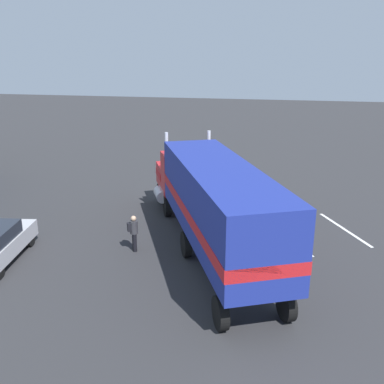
% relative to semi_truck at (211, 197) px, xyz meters
% --- Properties ---
extents(ground_plane, '(120.00, 120.00, 0.00)m').
position_rel_semi_truck_xyz_m(ground_plane, '(6.54, 2.40, -2.52)').
color(ground_plane, '#2D2D30').
extents(lane_stripe_near, '(3.98, 2.17, 0.01)m').
position_rel_semi_truck_xyz_m(lane_stripe_near, '(5.37, -1.10, -2.52)').
color(lane_stripe_near, silver).
rests_on(lane_stripe_near, ground_plane).
extents(lane_stripe_mid, '(4.11, 1.88, 0.01)m').
position_rel_semi_truck_xyz_m(lane_stripe_mid, '(2.50, -3.47, -2.52)').
color(lane_stripe_mid, silver).
rests_on(lane_stripe_mid, ground_plane).
extents(lane_stripe_far, '(4.00, 2.12, 0.01)m').
position_rel_semi_truck_xyz_m(lane_stripe_far, '(3.96, -6.00, -2.52)').
color(lane_stripe_far, silver).
rests_on(lane_stripe_far, ground_plane).
extents(semi_truck, '(13.89, 8.26, 4.50)m').
position_rel_semi_truck_xyz_m(semi_truck, '(0.00, 0.00, 0.00)').
color(semi_truck, red).
rests_on(semi_truck, ground_plane).
extents(person_bystander, '(0.42, 0.48, 1.63)m').
position_rel_semi_truck_xyz_m(person_bystander, '(-0.54, 3.29, -1.63)').
color(person_bystander, black).
rests_on(person_bystander, ground_plane).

